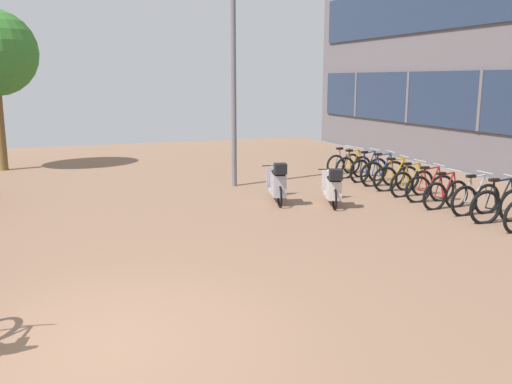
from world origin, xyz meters
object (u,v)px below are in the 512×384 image
at_px(bicycle_rack_06, 396,178).
at_px(scooter_mid, 277,184).
at_px(bicycle_rack_02, 475,199).
at_px(bicycle_rack_03, 446,195).
at_px(bicycle_rack_01, 500,206).
at_px(bicycle_rack_04, 430,188).
at_px(bicycle_rack_05, 412,183).
at_px(bicycle_rack_07, 383,173).
at_px(bicycle_rack_09, 353,167).
at_px(scooter_near, 333,188).
at_px(bicycle_rack_08, 369,170).
at_px(lamp_post, 234,67).
at_px(bicycle_rack_10, 344,164).

relative_size(bicycle_rack_06, scooter_mid, 0.74).
bearing_deg(bicycle_rack_02, bicycle_rack_03, 106.63).
height_order(bicycle_rack_01, bicycle_rack_04, bicycle_rack_01).
relative_size(bicycle_rack_01, bicycle_rack_05, 1.07).
relative_size(bicycle_rack_04, bicycle_rack_07, 0.96).
distance_m(bicycle_rack_01, bicycle_rack_07, 4.33).
bearing_deg(bicycle_rack_09, bicycle_rack_02, -88.79).
xyz_separation_m(bicycle_rack_03, bicycle_rack_07, (0.21, 2.88, 0.02)).
bearing_deg(bicycle_rack_07, bicycle_rack_09, 93.84).
distance_m(bicycle_rack_02, bicycle_rack_04, 1.45).
height_order(bicycle_rack_04, scooter_mid, scooter_mid).
distance_m(bicycle_rack_05, scooter_mid, 3.58).
height_order(bicycle_rack_09, scooter_near, scooter_near).
relative_size(bicycle_rack_03, bicycle_rack_09, 1.02).
height_order(bicycle_rack_01, bicycle_rack_08, bicycle_rack_01).
height_order(bicycle_rack_01, scooter_mid, scooter_mid).
bearing_deg(scooter_near, bicycle_rack_05, 5.97).
bearing_deg(bicycle_rack_05, bicycle_rack_01, -88.46).
bearing_deg(bicycle_rack_01, lamp_post, 123.61).
distance_m(bicycle_rack_06, bicycle_rack_09, 2.16).
bearing_deg(scooter_near, bicycle_rack_10, 57.06).
bearing_deg(lamp_post, bicycle_rack_04, -44.02).
bearing_deg(bicycle_rack_04, bicycle_rack_08, 88.57).
height_order(bicycle_rack_04, lamp_post, lamp_post).
relative_size(bicycle_rack_04, scooter_mid, 0.73).
bearing_deg(bicycle_rack_02, bicycle_rack_07, 90.16).
xyz_separation_m(bicycle_rack_03, bicycle_rack_05, (0.12, 1.44, 0.01)).
distance_m(bicycle_rack_03, scooter_mid, 3.93).
distance_m(bicycle_rack_04, scooter_near, 2.49).
height_order(bicycle_rack_03, bicycle_rack_05, bicycle_rack_05).
distance_m(bicycle_rack_08, lamp_post, 4.93).
distance_m(bicycle_rack_05, scooter_near, 2.45).
bearing_deg(bicycle_rack_03, scooter_near, 152.88).
bearing_deg(bicycle_rack_09, bicycle_rack_04, -89.78).
height_order(bicycle_rack_03, scooter_mid, scooter_mid).
distance_m(bicycle_rack_04, bicycle_rack_05, 0.72).
bearing_deg(bicycle_rack_02, bicycle_rack_10, 90.31).
height_order(bicycle_rack_04, bicycle_rack_08, bicycle_rack_08).
distance_m(bicycle_rack_02, lamp_post, 7.07).
distance_m(bicycle_rack_03, scooter_near, 2.61).
xyz_separation_m(bicycle_rack_07, bicycle_rack_09, (-0.10, 1.44, -0.02)).
bearing_deg(bicycle_rack_01, bicycle_rack_10, 90.13).
bearing_deg(bicycle_rack_08, bicycle_rack_02, -89.72).
bearing_deg(bicycle_rack_02, bicycle_rack_06, 91.34).
relative_size(bicycle_rack_03, scooter_mid, 0.72).
relative_size(bicycle_rack_06, bicycle_rack_08, 0.98).
distance_m(bicycle_rack_02, scooter_near, 3.17).
relative_size(bicycle_rack_01, bicycle_rack_02, 1.07).
bearing_deg(bicycle_rack_01, bicycle_rack_07, 89.91).
xyz_separation_m(bicycle_rack_01, bicycle_rack_10, (-0.02, 6.49, -0.03)).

